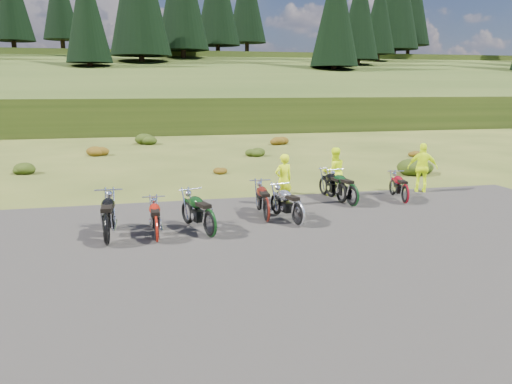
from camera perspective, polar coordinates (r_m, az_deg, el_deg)
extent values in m
plane|color=#394517|center=(14.04, 3.30, -4.15)|extent=(300.00, 300.00, 0.00)
cube|color=black|center=(12.23, 5.97, -6.68)|extent=(20.00, 12.00, 0.04)
cube|color=#2E4015|center=(123.04, -11.62, 9.95)|extent=(300.00, 90.00, 9.17)
cylinder|color=black|center=(83.88, -25.90, 14.65)|extent=(0.70, 0.70, 2.20)
cylinder|color=black|center=(88.85, -21.20, 15.34)|extent=(0.70, 0.70, 2.20)
cylinder|color=black|center=(63.16, -18.39, 13.03)|extent=(0.70, 0.70, 2.20)
cone|color=black|center=(63.73, -18.82, 19.23)|extent=(5.28, 5.28, 12.00)
cylinder|color=black|center=(68.99, -12.91, 14.19)|extent=(0.70, 0.70, 2.20)
cylinder|color=black|center=(75.35, -8.28, 15.06)|extent=(0.70, 0.70, 2.20)
cylinder|color=black|center=(82.11, -4.37, 15.72)|extent=(0.70, 0.70, 2.20)
cylinder|color=black|center=(89.17, -1.04, 16.10)|extent=(0.70, 0.70, 2.20)
cylinder|color=black|center=(66.75, 8.87, 13.23)|extent=(0.70, 0.70, 2.20)
cone|color=black|center=(67.40, 9.10, 19.95)|extent=(6.16, 6.16, 14.00)
cylinder|color=black|center=(74.66, 11.53, 13.91)|extent=(0.70, 0.70, 2.20)
cone|color=black|center=(75.30, 11.78, 19.54)|extent=(5.72, 5.72, 13.00)
cylinder|color=black|center=(82.70, 13.68, 14.43)|extent=(0.70, 0.70, 2.20)
cone|color=black|center=(83.32, 13.93, 19.17)|extent=(5.28, 5.28, 12.00)
cylinder|color=black|center=(90.84, 15.46, 14.85)|extent=(0.70, 0.70, 2.20)
cylinder|color=black|center=(99.05, 16.96, 15.19)|extent=(0.70, 0.70, 2.20)
ellipsoid|color=#202F0B|center=(25.04, -25.18, 2.60)|extent=(1.03, 1.03, 0.61)
ellipsoid|color=#65360C|center=(29.82, -17.69, 4.66)|extent=(1.30, 1.30, 0.77)
ellipsoid|color=#202F0B|center=(35.00, -12.32, 6.09)|extent=(1.56, 1.56, 0.92)
ellipsoid|color=#65360C|center=(22.69, -4.28, 2.65)|extent=(0.77, 0.77, 0.45)
ellipsoid|color=#202F0B|center=(28.38, -0.17, 4.72)|extent=(1.03, 1.03, 0.61)
ellipsoid|color=#65360C|center=(34.19, 2.57, 6.09)|extent=(1.30, 1.30, 0.77)
ellipsoid|color=#202F0B|center=(23.68, 17.87, 3.07)|extent=(1.56, 1.56, 0.92)
ellipsoid|color=#65360C|center=(29.69, 17.42, 4.35)|extent=(0.77, 0.77, 0.45)
imported|color=#DCF70D|center=(16.41, 3.16, 1.30)|extent=(0.70, 0.55, 1.72)
imported|color=#DCF70D|center=(18.09, 8.89, 2.21)|extent=(0.87, 0.69, 1.74)
imported|color=#DCF70D|center=(19.51, 18.49, 2.57)|extent=(1.16, 0.86, 1.82)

